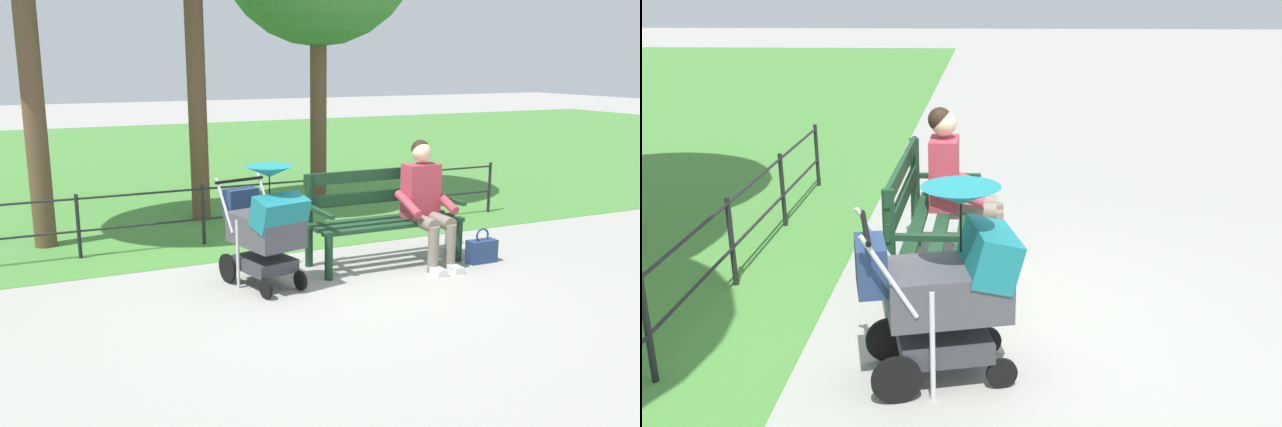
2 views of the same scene
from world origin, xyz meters
TOP-DOWN VIEW (x-y plane):
  - ground_plane at (0.00, 0.00)m, footprint 60.00×60.00m
  - grass_lawn at (0.00, -8.80)m, footprint 40.00×16.00m
  - park_bench at (-0.83, -0.12)m, footprint 1.60×0.61m
  - person_on_bench at (-1.22, 0.11)m, footprint 0.53×0.74m
  - stroller at (0.53, 0.13)m, footprint 0.68×0.97m
  - handbag at (-1.78, 0.34)m, footprint 0.32×0.14m
  - park_fence at (0.00, -1.56)m, footprint 6.80×0.04m

SIDE VIEW (x-z plane):
  - ground_plane at x=0.00m, z-range 0.00..0.00m
  - grass_lawn at x=0.00m, z-range 0.00..0.01m
  - handbag at x=-1.78m, z-range -0.06..0.31m
  - park_fence at x=0.00m, z-range 0.07..0.77m
  - park_bench at x=-0.83m, z-range 0.05..1.01m
  - stroller at x=0.53m, z-range 0.02..1.17m
  - person_on_bench at x=-1.22m, z-range 0.04..1.31m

